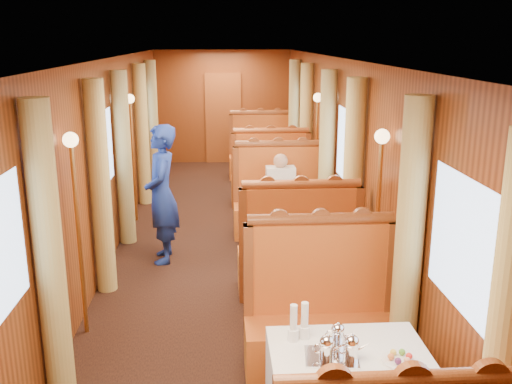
{
  "coord_description": "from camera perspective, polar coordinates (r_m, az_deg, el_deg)",
  "views": [
    {
      "loc": [
        -0.08,
        -6.82,
        2.75
      ],
      "look_at": [
        0.32,
        -0.56,
        1.05
      ],
      "focal_mm": 40.0,
      "sensor_mm": 36.0,
      "label": 1
    }
  ],
  "objects": [
    {
      "name": "floor",
      "position": [
        7.35,
        -2.78,
        -6.81
      ],
      "size": [
        3.0,
        12.0,
        0.01
      ],
      "primitive_type": null,
      "color": "black",
      "rests_on": "ground"
    },
    {
      "name": "ceiling",
      "position": [
        6.83,
        -3.06,
        13.05
      ],
      "size": [
        3.0,
        12.0,
        0.01
      ],
      "primitive_type": null,
      "rotation": [
        3.14,
        0.0,
        0.0
      ],
      "color": "silver",
      "rests_on": "wall_left"
    },
    {
      "name": "wall_far",
      "position": [
        12.91,
        -3.31,
        8.48
      ],
      "size": [
        3.0,
        0.01,
        2.5
      ],
      "primitive_type": null,
      "rotation": [
        1.57,
        0.0,
        0.0
      ],
      "color": "brown",
      "rests_on": "floor"
    },
    {
      "name": "wall_left",
      "position": [
        7.13,
        -15.08,
        2.49
      ],
      "size": [
        0.01,
        12.0,
        2.5
      ],
      "primitive_type": null,
      "rotation": [
        1.57,
        0.0,
        1.57
      ],
      "color": "brown",
      "rests_on": "floor"
    },
    {
      "name": "wall_right",
      "position": [
        7.16,
        9.19,
        2.88
      ],
      "size": [
        0.01,
        12.0,
        2.5
      ],
      "primitive_type": null,
      "rotation": [
        1.57,
        0.0,
        -1.57
      ],
      "color": "brown",
      "rests_on": "floor"
    },
    {
      "name": "doorway_far",
      "position": [
        12.91,
        -3.29,
        7.36
      ],
      "size": [
        0.8,
        0.04,
        2.0
      ],
      "primitive_type": "cube",
      "color": "brown",
      "rests_on": "floor"
    },
    {
      "name": "banquette_near_aft",
      "position": [
        4.99,
        6.51,
        -12.74
      ],
      "size": [
        1.3,
        0.55,
        1.34
      ],
      "color": "#A73112",
      "rests_on": "floor"
    },
    {
      "name": "table_mid",
      "position": [
        7.27,
        3.11,
        -3.93
      ],
      "size": [
        1.05,
        0.72,
        0.75
      ],
      "primitive_type": "cube",
      "color": "white",
      "rests_on": "floor"
    },
    {
      "name": "banquette_mid_fwd",
      "position": [
        6.31,
        4.19,
        -6.51
      ],
      "size": [
        1.3,
        0.55,
        1.34
      ],
      "color": "#A73112",
      "rests_on": "floor"
    },
    {
      "name": "banquette_mid_aft",
      "position": [
        8.21,
        2.3,
        -1.29
      ],
      "size": [
        1.3,
        0.55,
        1.34
      ],
      "color": "#A73112",
      "rests_on": "floor"
    },
    {
      "name": "table_far",
      "position": [
        10.62,
        0.92,
        2.25
      ],
      "size": [
        1.05,
        0.72,
        0.75
      ],
      "primitive_type": "cube",
      "color": "white",
      "rests_on": "floor"
    },
    {
      "name": "banquette_far_fwd",
      "position": [
        9.63,
        1.4,
        1.19
      ],
      "size": [
        1.3,
        0.55,
        1.34
      ],
      "color": "#A73112",
      "rests_on": "floor"
    },
    {
      "name": "banquette_far_aft",
      "position": [
        11.6,
        0.53,
        3.61
      ],
      "size": [
        1.3,
        0.55,
        1.34
      ],
      "color": "#A73112",
      "rests_on": "floor"
    },
    {
      "name": "tea_tray",
      "position": [
        3.86,
        7.54,
        -16.05
      ],
      "size": [
        0.37,
        0.3,
        0.01
      ],
      "primitive_type": "cube",
      "rotation": [
        0.0,
        0.0,
        -0.11
      ],
      "color": "silver",
      "rests_on": "table_near"
    },
    {
      "name": "teapot_left",
      "position": [
        3.81,
        7.08,
        -15.49
      ],
      "size": [
        0.18,
        0.14,
        0.13
      ],
      "primitive_type": null,
      "rotation": [
        0.0,
        0.0,
        -0.13
      ],
      "color": "silver",
      "rests_on": "tea_tray"
    },
    {
      "name": "teapot_right",
      "position": [
        3.83,
        9.5,
        -15.4
      ],
      "size": [
        0.17,
        0.13,
        0.13
      ],
      "primitive_type": null,
      "rotation": [
        0.0,
        0.0,
        0.03
      ],
      "color": "silver",
      "rests_on": "tea_tray"
    },
    {
      "name": "teapot_back",
      "position": [
        3.98,
        8.17,
        -14.18
      ],
      "size": [
        0.17,
        0.15,
        0.12
      ],
      "primitive_type": null,
      "rotation": [
        0.0,
        0.0,
        -0.24
      ],
      "color": "silver",
      "rests_on": "tea_tray"
    },
    {
      "name": "fruit_plate",
      "position": [
        3.9,
        14.19,
        -15.88
      ],
      "size": [
        0.23,
        0.23,
        0.05
      ],
      "rotation": [
        0.0,
        0.0,
        -0.38
      ],
      "color": "white",
      "rests_on": "table_near"
    },
    {
      "name": "cup_inboard",
      "position": [
        3.99,
        3.77,
        -13.27
      ],
      "size": [
        0.08,
        0.08,
        0.26
      ],
      "rotation": [
        0.0,
        0.0,
        0.15
      ],
      "color": "white",
      "rests_on": "table_near"
    },
    {
      "name": "cup_outboard",
      "position": [
        4.02,
        4.88,
        -13.0
      ],
      "size": [
        0.08,
        0.08,
        0.26
      ],
      "rotation": [
        0.0,
        0.0,
        0.3
      ],
      "color": "white",
      "rests_on": "table_near"
    },
    {
      "name": "rose_vase_mid",
      "position": [
        7.1,
        3.4,
        0.27
      ],
      "size": [
        0.06,
        0.06,
        0.36
      ],
      "rotation": [
        0.0,
        0.0,
        -0.33
      ],
      "color": "silver",
      "rests_on": "table_mid"
    },
    {
      "name": "rose_vase_far",
      "position": [
        10.49,
        0.95,
        5.17
      ],
      "size": [
        0.06,
        0.06,
        0.36
      ],
      "rotation": [
        0.0,
        0.0,
        -0.24
      ],
      "color": "silver",
      "rests_on": "table_far"
    },
    {
      "name": "curtain_left_near_b",
      "position": [
        4.58,
        -20.0,
        -5.92
      ],
      "size": [
        0.22,
        0.22,
        2.35
      ],
      "primitive_type": "cylinder",
      "color": "tan",
      "rests_on": "floor"
    },
    {
      "name": "window_right_near",
      "position": [
        3.89,
        20.38,
        -5.35
      ],
      "size": [
        0.01,
        1.2,
        0.9
      ],
      "primitive_type": null,
      "rotation": [
        1.57,
        0.0,
        -1.57
      ],
      "color": "#90ADD4",
      "rests_on": "wall_right"
    },
    {
      "name": "curtain_right_near_a",
      "position": [
        3.33,
        23.71,
        -14.52
      ],
      "size": [
        0.22,
        0.22,
        2.35
      ],
      "primitive_type": "cylinder",
      "color": "tan",
      "rests_on": "floor"
    },
    {
      "name": "curtain_right_near_b",
      "position": [
        4.63,
        15.03,
        -5.28
      ],
      "size": [
        0.22,
        0.22,
        2.35
      ],
      "primitive_type": "cylinder",
      "color": "tan",
      "rests_on": "floor"
    },
    {
      "name": "window_left_mid",
      "position": [
        7.08,
        -15.07,
        4.07
      ],
      "size": [
        0.01,
        1.2,
        0.9
      ],
      "primitive_type": null,
      "rotation": [
        1.57,
        0.0,
        1.57
      ],
      "color": "#90ADD4",
      "rests_on": "wall_left"
    },
    {
      "name": "curtain_left_mid_a",
      "position": [
        6.38,
        -15.3,
        0.31
      ],
      "size": [
        0.22,
        0.22,
        2.35
      ],
      "primitive_type": "cylinder",
      "color": "tan",
      "rests_on": "floor"
    },
    {
      "name": "curtain_left_mid_b",
      "position": [
        7.87,
        -13.11,
        3.23
      ],
      "size": [
        0.22,
        0.22,
        2.35
      ],
      "primitive_type": "cylinder",
      "color": "tan",
      "rests_on": "floor"
    },
    {
      "name": "window_right_mid",
      "position": [
        7.12,
        9.14,
        4.45
      ],
      "size": [
        0.01,
        1.2,
        0.9
      ],
      "primitive_type": null,
      "rotation": [
        1.57,
        0.0,
        -1.57
      ],
      "color": "#90ADD4",
      "rests_on": "wall_right"
    },
    {
      "name": "curtain_right_mid_a",
      "position": [
        6.41,
        9.63,
        0.72
      ],
      "size": [
        0.22,
        0.22,
        2.35
      ],
      "primitive_type": "cylinder",
      "color": "tan",
      "rests_on": "floor"
    },
    {
      "name": "curtain_right_mid_b",
      "position": [
        7.9,
        7.09,
        3.55
      ],
      "size": [
        0.22,
        0.22,
        2.35
      ],
      "primitive_type": "cylinder",
      "color": "tan",
      "rests_on": "floor"
    },
    {
      "name": "window_left_far",
      "position": [
        10.5,
        -11.42,
        7.76
      ],
      "size": [
        0.01,
        1.2,
        0.9
      ],
      "primitive_type": null,
      "rotation": [
        1.57,
        0.0,
        1.57
      ],
      "color": "#90ADD4",
      "rests_on": "wall_left"
    },
    {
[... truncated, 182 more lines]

